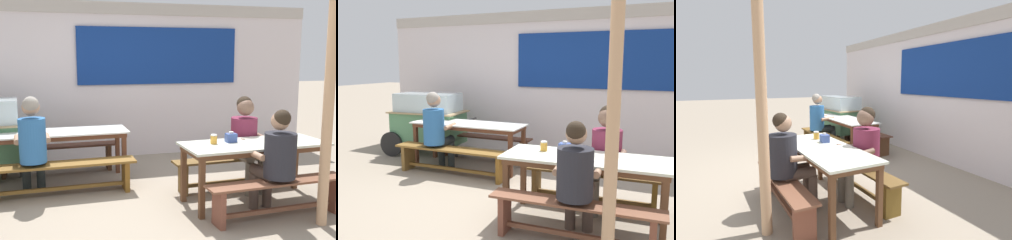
% 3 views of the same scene
% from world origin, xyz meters
% --- Properties ---
extents(ground_plane, '(40.00, 40.00, 0.00)m').
position_xyz_m(ground_plane, '(0.00, 0.00, 0.00)').
color(ground_plane, gray).
extents(backdrop_wall, '(7.08, 0.23, 2.63)m').
position_xyz_m(backdrop_wall, '(0.02, 2.53, 1.39)').
color(backdrop_wall, silver).
rests_on(backdrop_wall, ground_plane).
extents(dining_table_far, '(1.90, 0.72, 0.73)m').
position_xyz_m(dining_table_far, '(-1.00, 1.18, 0.66)').
color(dining_table_far, silver).
rests_on(dining_table_far, ground_plane).
extents(dining_table_near, '(1.77, 0.77, 0.73)m').
position_xyz_m(dining_table_near, '(1.25, -0.18, 0.66)').
color(dining_table_near, silver).
rests_on(dining_table_near, ground_plane).
extents(bench_far_back, '(1.77, 0.34, 0.42)m').
position_xyz_m(bench_far_back, '(-1.02, 1.71, 0.29)').
color(bench_far_back, '#553223').
rests_on(bench_far_back, ground_plane).
extents(bench_far_front, '(1.90, 0.38, 0.42)m').
position_xyz_m(bench_far_front, '(-0.99, 0.65, 0.30)').
color(bench_far_front, brown).
rests_on(bench_far_front, ground_plane).
extents(bench_near_back, '(1.65, 0.35, 0.42)m').
position_xyz_m(bench_near_back, '(1.22, 0.35, 0.29)').
color(bench_near_back, brown).
rests_on(bench_near_back, ground_plane).
extents(bench_near_front, '(1.66, 0.35, 0.42)m').
position_xyz_m(bench_near_front, '(1.28, -0.70, 0.28)').
color(bench_near_front, brown).
rests_on(bench_near_front, ground_plane).
extents(food_cart, '(1.69, 0.92, 1.15)m').
position_xyz_m(food_cart, '(-2.12, 1.57, 0.66)').
color(food_cart, '#518A5D').
rests_on(food_cart, ground_plane).
extents(person_right_near_table, '(0.48, 0.55, 1.23)m').
position_xyz_m(person_right_near_table, '(1.38, 0.31, 0.71)').
color(person_right_near_table, '#655D51').
rests_on(person_right_near_table, ground_plane).
extents(person_left_back_turned, '(0.46, 0.59, 1.27)m').
position_xyz_m(person_left_back_turned, '(-1.31, 0.71, 0.71)').
color(person_left_back_turned, '#222929').
rests_on(person_left_back_turned, ground_plane).
extents(person_near_front, '(0.48, 0.57, 1.20)m').
position_xyz_m(person_near_front, '(1.27, -0.64, 0.67)').
color(person_near_front, '#4D3D34').
rests_on(person_near_front, ground_plane).
extents(tissue_box, '(0.12, 0.10, 0.13)m').
position_xyz_m(tissue_box, '(0.99, -0.07, 0.79)').
color(tissue_box, '#3A5093').
rests_on(tissue_box, dining_table_near).
extents(condiment_jar, '(0.08, 0.08, 0.11)m').
position_xyz_m(condiment_jar, '(0.76, -0.11, 0.79)').
color(condiment_jar, gold).
rests_on(condiment_jar, dining_table_near).
extents(wooden_support_post, '(0.11, 0.11, 2.31)m').
position_xyz_m(wooden_support_post, '(1.64, -0.96, 1.15)').
color(wooden_support_post, tan).
rests_on(wooden_support_post, ground_plane).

